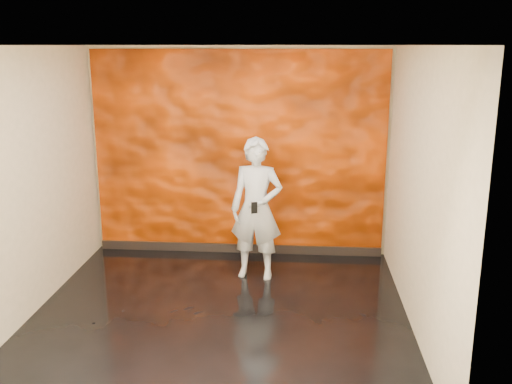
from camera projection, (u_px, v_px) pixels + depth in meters
name	position (u px, v px, depth m)	size (l,w,h in m)	color
room	(217.00, 188.00, 5.74)	(4.02, 4.02, 2.81)	black
feature_wall	(239.00, 154.00, 7.64)	(3.90, 0.06, 2.75)	#FF4C00
baseboard	(239.00, 248.00, 7.93)	(3.90, 0.04, 0.12)	black
man	(256.00, 209.00, 6.92)	(0.64, 0.42, 1.74)	#9CA2AC
phone	(254.00, 208.00, 6.65)	(0.07, 0.01, 0.14)	black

